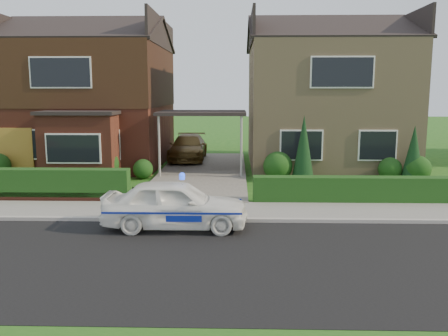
{
  "coord_description": "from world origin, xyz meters",
  "views": [
    {
      "loc": [
        1.51,
        -9.81,
        3.63
      ],
      "look_at": [
        1.15,
        3.5,
        1.47
      ],
      "focal_mm": 38.0,
      "sensor_mm": 36.0,
      "label": 1
    }
  ],
  "objects": [
    {
      "name": "ground",
      "position": [
        0.0,
        0.0,
        0.0
      ],
      "size": [
        120.0,
        120.0,
        0.0
      ],
      "primitive_type": "plane",
      "color": "#1A4E14",
      "rests_on": "ground"
    },
    {
      "name": "road",
      "position": [
        0.0,
        0.0,
        0.0
      ],
      "size": [
        60.0,
        6.0,
        0.02
      ],
      "primitive_type": "cube",
      "color": "black",
      "rests_on": "ground"
    },
    {
      "name": "kerb",
      "position": [
        0.0,
        3.05,
        0.06
      ],
      "size": [
        60.0,
        0.16,
        0.12
      ],
      "primitive_type": "cube",
      "color": "#9E9993",
      "rests_on": "ground"
    },
    {
      "name": "sidewalk",
      "position": [
        0.0,
        4.1,
        0.05
      ],
      "size": [
        60.0,
        2.0,
        0.1
      ],
      "primitive_type": "cube",
      "color": "slate",
      "rests_on": "ground"
    },
    {
      "name": "driveway",
      "position": [
        0.0,
        11.0,
        0.06
      ],
      "size": [
        3.8,
        12.0,
        0.12
      ],
      "primitive_type": "cube",
      "color": "#666059",
      "rests_on": "ground"
    },
    {
      "name": "house_left",
      "position": [
        -5.78,
        13.9,
        3.81
      ],
      "size": [
        7.5,
        9.53,
        7.25
      ],
      "color": "brown",
      "rests_on": "ground"
    },
    {
      "name": "house_right",
      "position": [
        5.8,
        13.99,
        3.66
      ],
      "size": [
        7.5,
        8.06,
        7.25
      ],
      "color": "tan",
      "rests_on": "ground"
    },
    {
      "name": "carport_link",
      "position": [
        0.0,
        10.95,
        2.66
      ],
      "size": [
        3.8,
        3.0,
        2.77
      ],
      "color": "black",
      "rests_on": "ground"
    },
    {
      "name": "garage_door",
      "position": [
        -8.25,
        9.96,
        1.05
      ],
      "size": [
        2.2,
        0.1,
        2.1
      ],
      "primitive_type": "cube",
      "color": "olive",
      "rests_on": "ground"
    },
    {
      "name": "dwarf_wall",
      "position": [
        -5.8,
        5.3,
        0.18
      ],
      "size": [
        7.7,
        0.25,
        0.36
      ],
      "primitive_type": "cube",
      "color": "brown",
      "rests_on": "ground"
    },
    {
      "name": "hedge_left",
      "position": [
        -5.8,
        5.45,
        0.0
      ],
      "size": [
        7.5,
        0.55,
        0.9
      ],
      "primitive_type": "cube",
      "color": "#1A3912",
      "rests_on": "ground"
    },
    {
      "name": "hedge_right",
      "position": [
        5.8,
        5.35,
        0.0
      ],
      "size": [
        7.5,
        0.55,
        0.8
      ],
      "primitive_type": "cube",
      "color": "#1A3912",
      "rests_on": "ground"
    },
    {
      "name": "shrub_left_mid",
      "position": [
        -4.0,
        9.3,
        0.66
      ],
      "size": [
        1.32,
        1.32,
        1.32
      ],
      "primitive_type": "sphere",
      "color": "#1A3912",
      "rests_on": "ground"
    },
    {
      "name": "shrub_left_near",
      "position": [
        -2.4,
        9.6,
        0.42
      ],
      "size": [
        0.84,
        0.84,
        0.84
      ],
      "primitive_type": "sphere",
      "color": "#1A3912",
      "rests_on": "ground"
    },
    {
      "name": "shrub_right_near",
      "position": [
        3.2,
        9.4,
        0.6
      ],
      "size": [
        1.2,
        1.2,
        1.2
      ],
      "primitive_type": "sphere",
      "color": "#1A3912",
      "rests_on": "ground"
    },
    {
      "name": "shrub_right_mid",
      "position": [
        7.8,
        9.5,
        0.48
      ],
      "size": [
        0.96,
        0.96,
        0.96
      ],
      "primitive_type": "sphere",
      "color": "#1A3912",
      "rests_on": "ground"
    },
    {
      "name": "shrub_right_far",
      "position": [
        8.8,
        9.2,
        0.54
      ],
      "size": [
        1.08,
        1.08,
        1.08
      ],
      "primitive_type": "sphere",
      "color": "#1A3912",
      "rests_on": "ground"
    },
    {
      "name": "conifer_a",
      "position": [
        4.2,
        9.2,
        1.3
      ],
      "size": [
        0.9,
        0.9,
        2.6
      ],
      "primitive_type": "cone",
      "color": "black",
      "rests_on": "ground"
    },
    {
      "name": "conifer_b",
      "position": [
        8.6,
        9.2,
        1.1
      ],
      "size": [
        0.9,
        0.9,
        2.2
      ],
      "primitive_type": "cone",
      "color": "black",
      "rests_on": "ground"
    },
    {
      "name": "police_car",
      "position": [
        -0.11,
        2.4,
        0.66
      ],
      "size": [
        3.53,
        3.84,
        1.47
      ],
      "rotation": [
        0.0,
        0.0,
        1.57
      ],
      "color": "white",
      "rests_on": "ground"
    },
    {
      "name": "driveway_car",
      "position": [
        -1.0,
        14.49,
        0.76
      ],
      "size": [
        1.79,
        4.38,
        1.27
      ],
      "primitive_type": "imported",
      "rotation": [
        0.0,
        0.0,
        0.0
      ],
      "color": "brown",
      "rests_on": "driveway"
    },
    {
      "name": "potted_plant_a",
      "position": [
        -6.27,
        6.0,
        0.36
      ],
      "size": [
        0.4,
        0.29,
        0.73
      ],
      "primitive_type": "imported",
      "rotation": [
        0.0,
        0.0,
        0.08
      ],
      "color": "gray",
      "rests_on": "ground"
    },
    {
      "name": "potted_plant_b",
      "position": [
        -2.5,
        6.35,
        0.37
      ],
      "size": [
        0.52,
        0.51,
        0.73
      ],
      "primitive_type": "imported",
      "rotation": [
        0.0,
        0.0,
        0.86
      ],
      "color": "gray",
      "rests_on": "ground"
    },
    {
      "name": "potted_plant_c",
      "position": [
        -5.05,
        7.26,
        0.42
      ],
      "size": [
        0.56,
        0.56,
        0.83
      ],
      "primitive_type": "imported",
      "rotation": [
        0.0,
        0.0,
        1.34
      ],
      "color": "gray",
      "rests_on": "ground"
    }
  ]
}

